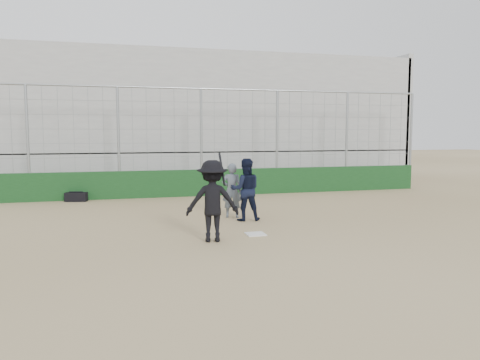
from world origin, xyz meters
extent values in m
plane|color=olive|center=(0.00, 0.00, 0.00)|extent=(90.00, 90.00, 0.00)
cube|color=white|center=(0.00, 0.00, 0.01)|extent=(0.44, 0.44, 0.02)
cube|color=#123A17|center=(0.00, 7.00, 0.50)|extent=(18.00, 0.25, 1.00)
cylinder|color=gray|center=(0.00, 7.00, 2.00)|extent=(0.10, 0.10, 4.00)
cylinder|color=gray|center=(9.00, 7.00, 2.00)|extent=(0.10, 0.10, 4.00)
cylinder|color=gray|center=(0.00, 7.00, 4.00)|extent=(18.00, 0.07, 0.07)
cube|color=#9F9F9F|center=(0.00, 11.95, 0.80)|extent=(20.00, 6.70, 1.60)
cube|color=#9F9F9F|center=(0.00, 11.95, 3.70)|extent=(20.00, 6.70, 4.20)
cube|color=#9F9F9F|center=(10.00, 11.95, 2.90)|extent=(0.25, 6.70, 6.10)
cylinder|color=gray|center=(0.00, 15.10, 6.80)|extent=(20.00, 0.06, 0.06)
imported|color=black|center=(-1.10, -0.38, 0.89)|extent=(1.25, 0.85, 1.79)
cylinder|color=black|center=(-0.85, -0.23, 1.58)|extent=(0.07, 0.57, 0.71)
imported|color=black|center=(0.24, 1.73, 0.55)|extent=(0.89, 0.73, 1.11)
sphere|color=maroon|center=(0.24, 1.73, 1.01)|extent=(0.28, 0.28, 0.28)
imported|color=#525C68|center=(0.00, 2.29, 0.69)|extent=(0.64, 0.52, 1.38)
cube|color=black|center=(-4.48, 6.67, 0.16)|extent=(0.79, 0.48, 0.31)
cylinder|color=black|center=(-4.48, 6.67, 0.33)|extent=(0.47, 0.15, 0.04)
camera|label=1|loc=(-3.14, -10.31, 2.39)|focal=35.00mm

